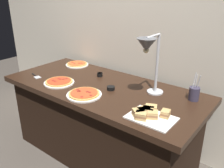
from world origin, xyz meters
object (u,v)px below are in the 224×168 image
at_px(heat_lamp, 148,51).
at_px(utensil_holder, 194,93).
at_px(pizza_plate_center, 77,64).
at_px(pizza_plate_front, 59,82).
at_px(sauce_cup_far, 100,75).
at_px(sauce_cup_near, 111,88).
at_px(sandwich_platter, 149,114).
at_px(serving_spatula, 36,76).
at_px(pizza_plate_raised_stand, 84,94).

distance_m(heat_lamp, utensil_holder, 0.51).
bearing_deg(pizza_plate_center, pizza_plate_front, -62.08).
bearing_deg(pizza_plate_front, sauce_cup_far, 64.08).
distance_m(sauce_cup_near, sauce_cup_far, 0.36).
distance_m(heat_lamp, pizza_plate_front, 0.93).
distance_m(sandwich_platter, serving_spatula, 1.32).
xyz_separation_m(sauce_cup_near, serving_spatula, (-0.81, -0.20, -0.01)).
height_order(heat_lamp, sauce_cup_far, heat_lamp).
bearing_deg(pizza_plate_front, sandwich_platter, -1.83).
height_order(pizza_plate_raised_stand, sauce_cup_far, sauce_cup_far).
bearing_deg(heat_lamp, sauce_cup_far, 165.61).
bearing_deg(sauce_cup_far, pizza_plate_raised_stand, -65.78).
height_order(sauce_cup_near, utensil_holder, utensil_holder).
bearing_deg(serving_spatula, sauce_cup_near, 14.10).
height_order(sandwich_platter, utensil_holder, utensil_holder).
bearing_deg(pizza_plate_front, serving_spatula, -176.10).
relative_size(pizza_plate_center, pizza_plate_raised_stand, 0.87).
bearing_deg(pizza_plate_front, utensil_holder, 20.85).
bearing_deg(pizza_plate_center, serving_spatula, -97.91).
bearing_deg(sauce_cup_far, sandwich_platter, -26.97).
bearing_deg(pizza_plate_center, sauce_cup_near, -22.76).
xyz_separation_m(pizza_plate_center, pizza_plate_raised_stand, (0.64, -0.54, -0.00)).
relative_size(utensil_holder, serving_spatula, 1.33).
height_order(sauce_cup_near, serving_spatula, sauce_cup_near).
distance_m(heat_lamp, pizza_plate_center, 1.18).
xyz_separation_m(sandwich_platter, sauce_cup_near, (-0.51, 0.21, -0.01)).
bearing_deg(utensil_holder, sauce_cup_near, -159.04).
height_order(pizza_plate_raised_stand, sauce_cup_near, same).
bearing_deg(pizza_plate_center, sandwich_platter, -22.77).
bearing_deg(heat_lamp, sandwich_platter, -55.46).
relative_size(sauce_cup_near, serving_spatula, 0.41).
xyz_separation_m(heat_lamp, pizza_plate_front, (-0.82, -0.21, -0.39)).
distance_m(pizza_plate_center, sandwich_platter, 1.35).
distance_m(pizza_plate_center, sauce_cup_far, 0.46).
bearing_deg(utensil_holder, sauce_cup_far, -176.71).
bearing_deg(pizza_plate_raised_stand, sauce_cup_near, 65.83).
xyz_separation_m(sauce_cup_far, utensil_holder, (0.95, 0.05, 0.04)).
relative_size(pizza_plate_raised_stand, sandwich_platter, 0.91).
xyz_separation_m(sandwich_platter, utensil_holder, (0.15, 0.46, 0.03)).
distance_m(heat_lamp, serving_spatula, 1.24).
distance_m(sauce_cup_far, serving_spatula, 0.65).
relative_size(pizza_plate_raised_stand, utensil_holder, 1.29).
distance_m(sandwich_platter, sauce_cup_far, 0.90).
bearing_deg(serving_spatula, utensil_holder, 17.22).
bearing_deg(heat_lamp, sauce_cup_near, -174.38).
bearing_deg(pizza_plate_front, pizza_plate_center, 117.92).
relative_size(pizza_plate_front, serving_spatula, 1.65).
bearing_deg(pizza_plate_center, utensil_holder, -2.48).
relative_size(sauce_cup_far, utensil_holder, 0.24).
bearing_deg(sandwich_platter, serving_spatula, 179.61).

